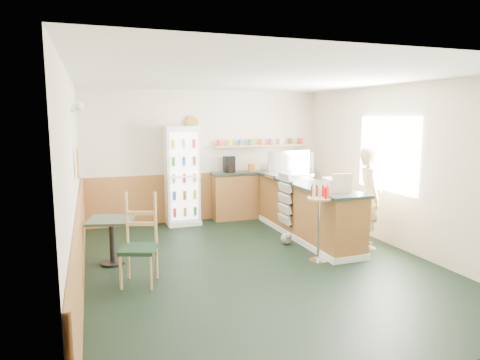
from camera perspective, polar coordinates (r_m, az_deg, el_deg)
name	(u,v)px	position (r m, az deg, el deg)	size (l,w,h in m)	color
ground	(259,264)	(6.49, 2.49, -11.14)	(6.00, 6.00, 0.00)	black
room_envelope	(229,158)	(6.75, -1.53, 2.92)	(5.04, 6.02, 2.72)	beige
service_counter	(306,212)	(7.85, 8.77, -4.24)	(0.68, 3.01, 1.01)	#A06233
back_counter	(262,192)	(9.30, 2.89, -1.58)	(2.24, 0.42, 1.69)	#A06233
drinks_fridge	(182,176)	(8.67, -7.73, 0.57)	(0.66, 0.54, 1.99)	white
display_case	(289,164)	(8.36, 6.53, 2.12)	(0.87, 0.46, 0.50)	silver
cash_register	(336,185)	(6.90, 12.73, -0.62)	(0.35, 0.37, 0.21)	beige
shopkeeper	(369,198)	(7.41, 16.84, -2.28)	(0.56, 0.40, 1.68)	tan
condiment_stand	(319,213)	(6.51, 10.53, -4.30)	(0.37, 0.37, 1.15)	silver
newspaper_rack	(285,199)	(7.77, 6.00, -2.53)	(0.09, 0.48, 0.95)	black
cafe_table	(111,232)	(6.62, -16.78, -6.69)	(0.76, 0.76, 0.69)	black
cafe_chair	(137,236)	(5.82, -13.52, -7.30)	(0.57, 0.57, 1.19)	black
dog_doorstop	(287,238)	(7.44, 6.24, -7.70)	(0.19, 0.25, 0.23)	#979792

